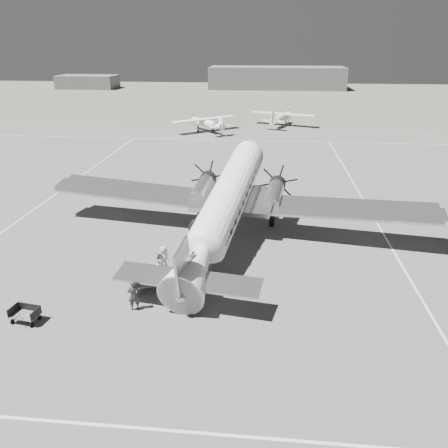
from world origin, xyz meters
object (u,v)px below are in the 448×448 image
at_px(shed_secondary, 88,82).
at_px(ramp_agent, 161,263).
at_px(baggage_cart_near, 150,282).
at_px(ground_crew, 134,295).
at_px(baggage_cart_far, 25,315).
at_px(dc3_airliner, 227,204).
at_px(light_plane_left, 206,124).
at_px(hangar_main, 276,78).
at_px(light_plane_right, 281,119).
at_px(passenger, 164,259).

distance_m(shed_secondary, ramp_agent, 127.69).
xyz_separation_m(shed_secondary, baggage_cart_near, (50.87, -118.83, -1.46)).
distance_m(shed_secondary, ground_crew, 131.12).
xyz_separation_m(baggage_cart_far, ground_crew, (5.49, 1.73, 0.49)).
xyz_separation_m(dc3_airliner, baggage_cart_near, (-3.98, -7.49, -2.38)).
distance_m(shed_secondary, light_plane_left, 83.57).
bearing_deg(light_plane_left, hangar_main, 40.89).
bearing_deg(baggage_cart_far, light_plane_left, 96.29).
distance_m(shed_secondary, baggage_cart_far, 130.73).
relative_size(light_plane_left, ground_crew, 6.40).
bearing_deg(ground_crew, light_plane_left, -112.32).
bearing_deg(light_plane_right, light_plane_left, -131.71).
relative_size(ramp_agent, passenger, 0.94).
bearing_deg(hangar_main, shed_secondary, -175.24).
xyz_separation_m(light_plane_left, passenger, (3.70, -47.76, -0.32)).
relative_size(light_plane_left, ramp_agent, 6.94).
xyz_separation_m(hangar_main, shed_secondary, (-60.00, -5.00, -1.30)).
height_order(light_plane_left, baggage_cart_near, light_plane_left).
bearing_deg(baggage_cart_near, ground_crew, -118.07).
relative_size(light_plane_left, light_plane_right, 0.98).
bearing_deg(passenger, baggage_cart_far, 150.93).
relative_size(baggage_cart_near, passenger, 1.06).
height_order(dc3_airliner, light_plane_left, dc3_airliner).
height_order(light_plane_left, ground_crew, light_plane_left).
bearing_deg(passenger, baggage_cart_near, -172.99).
distance_m(hangar_main, ramp_agent, 122.34).
height_order(ramp_agent, passenger, passenger).
height_order(hangar_main, baggage_cart_far, hangar_main).
xyz_separation_m(light_plane_left, light_plane_right, (12.52, 6.70, 0.02)).
distance_m(light_plane_left, light_plane_right, 14.20).
distance_m(ramp_agent, passenger, 0.51).
bearing_deg(dc3_airliner, baggage_cart_near, -109.31).
bearing_deg(baggage_cart_near, light_plane_right, 61.45).
bearing_deg(baggage_cart_near, shed_secondary, 93.80).
relative_size(baggage_cart_far, passenger, 0.85).
distance_m(light_plane_left, baggage_cart_far, 54.05).
bearing_deg(light_plane_left, dc3_airliner, -119.74).
height_order(hangar_main, passenger, hangar_main).
relative_size(light_plane_right, baggage_cart_far, 7.78).
relative_size(light_plane_left, baggage_cart_near, 6.13).
bearing_deg(baggage_cart_far, baggage_cart_near, 42.65).
bearing_deg(dc3_airliner, passenger, -116.45).
relative_size(baggage_cart_near, ramp_agent, 1.13).
relative_size(light_plane_right, passenger, 6.63).
height_order(hangar_main, light_plane_right, hangar_main).
bearing_deg(ramp_agent, hangar_main, -8.25).
distance_m(hangar_main, baggage_cart_near, 124.20).
bearing_deg(shed_secondary, hangar_main, 4.76).
distance_m(light_plane_right, baggage_cart_near, 57.54).
distance_m(light_plane_left, ramp_agent, 48.40).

